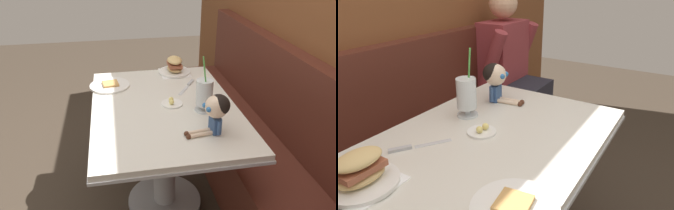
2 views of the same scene
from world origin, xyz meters
The scene contains 10 objects.
ground_plane centered at (0.00, 0.00, 0.00)m, with size 8.00×8.00×0.00m, color #382D23.
wood_panel_wall centered at (0.00, 1.05, 1.20)m, with size 4.40×0.08×2.40m, color brown.
booth_bench centered at (0.00, 0.81, 0.33)m, with size 2.60×0.48×1.00m.
diner_table centered at (0.00, 0.18, 0.54)m, with size 1.11×0.81×0.74m.
toast_plate centered at (-0.31, -0.11, 0.75)m, with size 0.25×0.25×0.03m.
milkshake_glass centered at (0.10, 0.38, 0.84)m, with size 0.10×0.10×0.32m.
sandwich_plate centered at (-0.47, 0.34, 0.79)m, with size 0.22×0.22×0.12m.
butter_saucer centered at (0.00, 0.23, 0.75)m, with size 0.12×0.12×0.04m.
butter_knife centered at (-0.24, 0.38, 0.74)m, with size 0.21×0.15×0.01m.
seated_doll centered at (0.32, 0.37, 0.87)m, with size 0.13×0.22×0.20m.
Camera 1 is at (1.57, -0.08, 1.57)m, focal length 34.01 mm.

